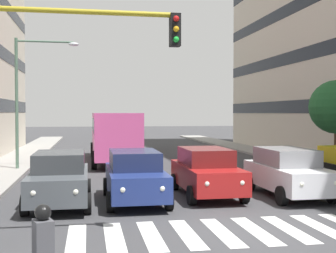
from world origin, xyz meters
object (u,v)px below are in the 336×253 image
car_2 (206,172)px  street_tree_1 (336,107)px  traffic_light_gantry (33,80)px  car_1 (288,172)px  car_3 (135,176)px  bus_behind_traffic (114,132)px  car_4 (60,178)px  street_lamp_right (28,88)px

car_2 → street_tree_1: size_ratio=0.97×
car_2 → traffic_light_gantry: size_ratio=0.81×
car_1 → street_tree_1: bearing=-131.8°
car_3 → bus_behind_traffic: (-0.00, -12.78, 0.97)m
car_1 → bus_behind_traffic: bus_behind_traffic is taller
car_1 → car_2: same height
car_1 → bus_behind_traffic: size_ratio=0.42×
car_2 → bus_behind_traffic: 12.46m
car_3 → traffic_light_gantry: size_ratio=0.81×
car_4 → traffic_light_gantry: (0.28, 4.59, 2.85)m
bus_behind_traffic → street_lamp_right: (4.59, 3.70, 2.46)m
car_2 → car_3: (2.67, 0.66, 0.00)m
car_2 → street_tree_1: bearing=-146.5°
car_2 → bus_behind_traffic: (2.67, -12.13, 0.97)m
bus_behind_traffic → street_tree_1: 12.94m
bus_behind_traffic → traffic_light_gantry: 17.78m
street_tree_1 → street_lamp_right: bearing=-10.4°
traffic_light_gantry → street_tree_1: (-13.79, -10.88, -0.43)m
car_3 → car_2: bearing=-166.2°
car_1 → traffic_light_gantry: bearing=29.7°
street_lamp_right → street_tree_1: 15.93m
street_lamp_right → car_1: bearing=138.2°
car_4 → traffic_light_gantry: bearing=86.5°
car_3 → car_4: same height
traffic_light_gantry → street_tree_1: traffic_light_gantry is taller
car_4 → bus_behind_traffic: bearing=-100.9°
car_1 → car_3: 5.53m
car_2 → car_4: 5.20m
street_lamp_right → car_2: bearing=130.8°
traffic_light_gantry → street_tree_1: 17.57m
car_2 → car_4: bearing=8.3°
traffic_light_gantry → car_3: bearing=-120.4°
traffic_light_gantry → street_lamp_right: 13.90m
bus_behind_traffic → street_tree_1: (-11.04, 6.58, 1.45)m
car_3 → traffic_light_gantry: (2.75, 4.68, 2.85)m
car_1 → bus_behind_traffic: (5.53, -12.74, 0.97)m
car_3 → car_1: bearing=-179.6°
car_2 → bus_behind_traffic: size_ratio=0.42×
bus_behind_traffic → street_lamp_right: size_ratio=1.57×
street_lamp_right → car_4: bearing=103.0°
car_2 → bus_behind_traffic: bearing=-77.6°
car_1 → traffic_light_gantry: traffic_light_gantry is taller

